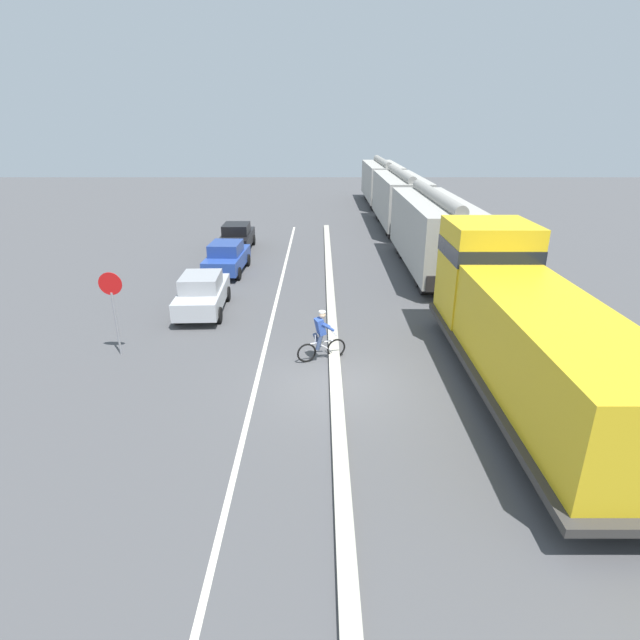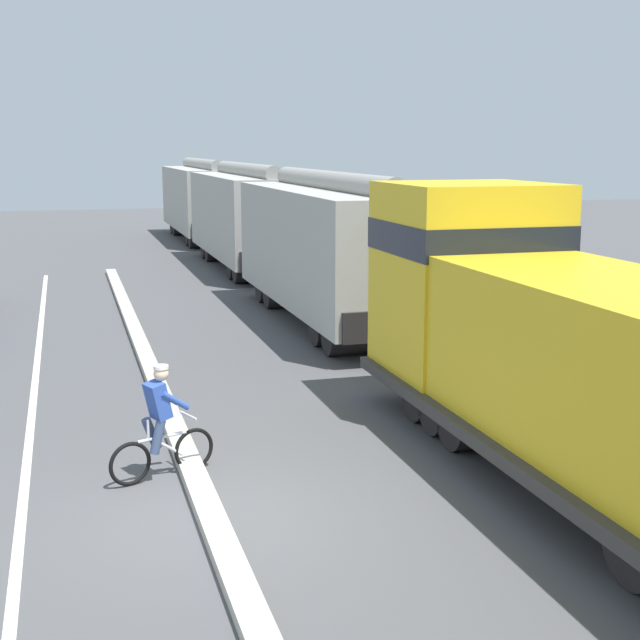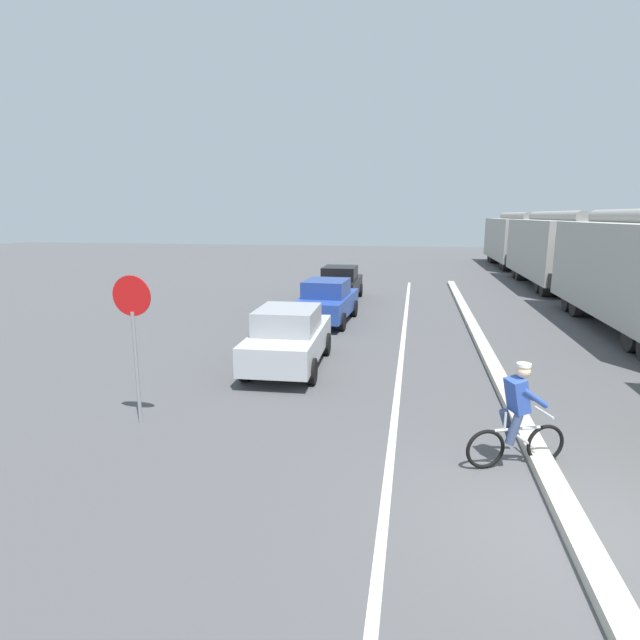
% 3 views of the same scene
% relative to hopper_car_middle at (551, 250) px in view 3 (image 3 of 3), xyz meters
% --- Properties ---
extents(ground_plane, '(120.00, 120.00, 0.00)m').
position_rel_hopper_car_middle_xyz_m(ground_plane, '(-5.33, -23.81, -2.08)').
color(ground_plane, '#4C4C4F').
extents(median_curb, '(0.36, 36.00, 0.16)m').
position_rel_hopper_car_middle_xyz_m(median_curb, '(-5.33, -17.81, -2.00)').
color(median_curb, '#B2AD9E').
rests_on(median_curb, ground).
extents(lane_stripe, '(0.14, 36.00, 0.01)m').
position_rel_hopper_car_middle_xyz_m(lane_stripe, '(-7.73, -17.81, -2.07)').
color(lane_stripe, silver).
rests_on(lane_stripe, ground).
extents(hopper_car_middle, '(2.90, 10.60, 4.18)m').
position_rel_hopper_car_middle_xyz_m(hopper_car_middle, '(0.00, 0.00, 0.00)').
color(hopper_car_middle, '#A5A29B').
rests_on(hopper_car_middle, ground).
extents(hopper_car_trailing, '(2.90, 10.60, 4.18)m').
position_rel_hopper_car_middle_xyz_m(hopper_car_trailing, '(0.00, 11.60, 0.00)').
color(hopper_car_trailing, '#A4A29A').
rests_on(hopper_car_trailing, ground).
extents(parked_car_silver, '(1.97, 4.27, 1.62)m').
position_rel_hopper_car_middle_xyz_m(parked_car_silver, '(-10.64, -17.64, -1.26)').
color(parked_car_silver, '#B7BABF').
rests_on(parked_car_silver, ground).
extents(parked_car_blue, '(1.97, 4.27, 1.62)m').
position_rel_hopper_car_middle_xyz_m(parked_car_blue, '(-10.63, -11.85, -1.26)').
color(parked_car_blue, '#28479E').
rests_on(parked_car_blue, ground).
extents(parked_car_black, '(1.86, 4.22, 1.62)m').
position_rel_hopper_car_middle_xyz_m(parked_car_black, '(-10.88, -6.89, -1.26)').
color(parked_car_black, black).
rests_on(parked_car_black, ground).
extents(cyclist, '(1.62, 0.73, 1.71)m').
position_rel_hopper_car_middle_xyz_m(cyclist, '(-5.77, -22.15, -1.26)').
color(cyclist, black).
rests_on(cyclist, ground).
extents(stop_sign, '(0.76, 0.08, 2.88)m').
position_rel_hopper_car_middle_xyz_m(stop_sign, '(-12.57, -21.72, -0.05)').
color(stop_sign, gray).
rests_on(stop_sign, ground).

